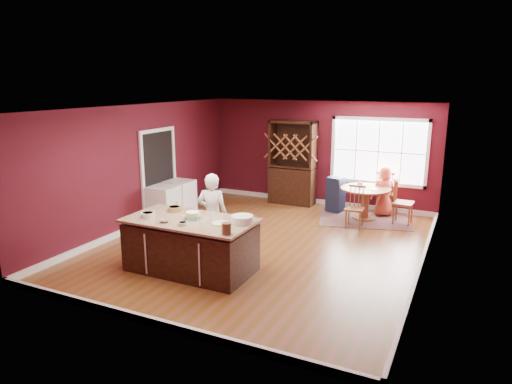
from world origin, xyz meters
TOP-DOWN VIEW (x-y plane):
  - room_shell at (0.00, 0.00)m, footprint 7.00×7.00m
  - window at (1.50, 3.47)m, footprint 2.36×0.10m
  - doorway at (-2.97, 0.60)m, footprint 0.08×1.26m
  - kitchen_island at (-0.60, -1.69)m, footprint 2.20×1.15m
  - dining_table at (1.41, 2.64)m, footprint 1.16×1.16m
  - baker at (-0.64, -0.89)m, footprint 0.65×0.51m
  - layer_cake at (-0.56, -1.67)m, footprint 0.31×0.31m
  - bowl_blue at (-1.30, -1.92)m, footprint 0.23×0.23m
  - bowl_yellow at (-1.12, -1.41)m, footprint 0.24×0.24m
  - bowl_pink at (-0.88, -2.04)m, footprint 0.15×0.15m
  - bowl_olive at (-0.52, -2.03)m, footprint 0.15×0.15m
  - drinking_glass at (-0.19, -1.74)m, footprint 0.08×0.08m
  - dinner_plate at (-0.01, -1.69)m, footprint 0.30×0.30m
  - white_tub at (0.29, -1.50)m, footprint 0.36×0.36m
  - stoneware_crock at (0.33, -2.10)m, footprint 0.15×0.15m
  - rug at (1.41, 2.64)m, footprint 2.39×2.06m
  - chair_east at (2.28, 2.62)m, footprint 0.45×0.47m
  - chair_south at (1.36, 1.86)m, footprint 0.41×0.39m
  - chair_north at (1.75, 3.38)m, footprint 0.47×0.45m
  - seated_woman at (1.76, 3.10)m, footprint 0.70×0.60m
  - high_chair at (0.62, 2.94)m, footprint 0.44×0.44m
  - toddler at (0.66, 2.99)m, footprint 0.18×0.14m
  - table_plate at (1.63, 2.56)m, footprint 0.19×0.19m
  - table_cup at (1.25, 2.74)m, footprint 0.14×0.14m
  - hutch at (-0.65, 3.22)m, footprint 1.20×0.50m
  - washer at (-2.64, 0.28)m, footprint 0.60×0.58m
  - dryer at (-2.64, 0.92)m, footprint 0.61×0.59m

SIDE VIEW (x-z plane):
  - rug at x=1.41m, z-range 0.00..0.01m
  - washer at x=-2.64m, z-range 0.00..0.87m
  - kitchen_island at x=-0.60m, z-range -0.02..0.90m
  - dryer at x=-2.64m, z-range 0.00..0.88m
  - high_chair at x=0.62m, z-range 0.00..0.92m
  - chair_south at x=1.36m, z-range 0.00..0.95m
  - dining_table at x=1.41m, z-range 0.16..0.91m
  - chair_north at x=1.75m, z-range 0.00..1.07m
  - chair_east at x=2.28m, z-range 0.00..1.07m
  - seated_woman at x=1.76m, z-range 0.00..1.21m
  - table_plate at x=1.63m, z-range 0.75..0.76m
  - baker at x=-0.64m, z-range 0.00..1.56m
  - table_cup at x=1.25m, z-range 0.75..0.85m
  - toddler at x=0.66m, z-range 0.68..0.94m
  - dinner_plate at x=-0.01m, z-range 0.92..0.94m
  - bowl_pink at x=-0.88m, z-range 0.92..0.97m
  - bowl_olive at x=-0.52m, z-range 0.92..0.98m
  - bowl_yellow at x=-1.12m, z-range 0.92..1.01m
  - bowl_blue at x=-1.30m, z-range 0.92..1.01m
  - white_tub at x=0.29m, z-range 0.92..1.04m
  - layer_cake at x=-0.56m, z-range 0.92..1.05m
  - drinking_glass at x=-0.19m, z-range 0.92..1.09m
  - stoneware_crock at x=0.33m, z-range 0.92..1.10m
  - doorway at x=-2.97m, z-range -0.04..2.09m
  - hutch at x=-0.65m, z-range 0.00..2.19m
  - room_shell at x=0.00m, z-range -2.15..4.85m
  - window at x=1.50m, z-range 0.67..2.33m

